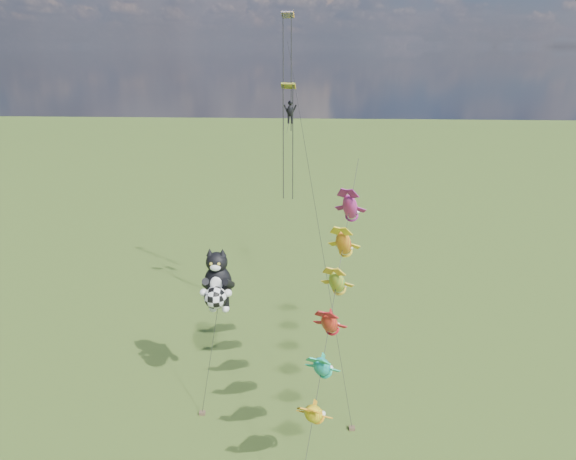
{
  "coord_description": "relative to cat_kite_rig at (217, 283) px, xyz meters",
  "views": [
    {
      "loc": [
        12.45,
        -23.08,
        23.74
      ],
      "look_at": [
        10.66,
        11.16,
        10.65
      ],
      "focal_mm": 30.0,
      "sensor_mm": 36.0,
      "label": 1
    }
  ],
  "objects": [
    {
      "name": "parafoil_rig",
      "position": [
        4.46,
        10.6,
        10.21
      ],
      "size": [
        5.84,
        16.76,
        26.38
      ],
      "rotation": [
        0.0,
        0.0,
        0.39
      ],
      "color": "brown",
      "rests_on": "ground"
    },
    {
      "name": "fish_windsock_rig",
      "position": [
        7.66,
        -3.13,
        0.52
      ],
      "size": [
        4.22,
        15.5,
        16.7
      ],
      "rotation": [
        0.0,
        0.0,
        0.08
      ],
      "color": "brown",
      "rests_on": "ground"
    },
    {
      "name": "ground",
      "position": [
        -6.18,
        -5.54,
        -8.87
      ],
      "size": [
        300.0,
        300.0,
        0.0
      ],
      "primitive_type": "plane",
      "color": "#274310"
    },
    {
      "name": "cat_kite_rig",
      "position": [
        0.0,
        0.0,
        0.0
      ],
      "size": [
        2.39,
        4.02,
        11.32
      ],
      "rotation": [
        0.0,
        0.0,
        -0.35
      ],
      "color": "brown",
      "rests_on": "ground"
    }
  ]
}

